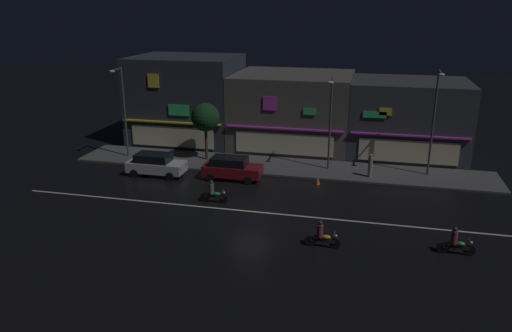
{
  "coord_description": "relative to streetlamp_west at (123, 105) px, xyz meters",
  "views": [
    {
      "loc": [
        6.71,
        -27.16,
        12.25
      ],
      "look_at": [
        -0.6,
        3.8,
        1.72
      ],
      "focal_mm": 34.26,
      "sensor_mm": 36.0,
      "label": 1
    }
  ],
  "objects": [
    {
      "name": "street_tree",
      "position": [
        6.74,
        0.88,
        -0.85
      ],
      "size": [
        2.3,
        2.3,
        4.67
      ],
      "color": "#473323",
      "rests_on": "sidewalk_far"
    },
    {
      "name": "parked_car_trailing",
      "position": [
        9.98,
        -2.94,
        -3.62
      ],
      "size": [
        4.3,
        1.98,
        1.67
      ],
      "color": "maroon",
      "rests_on": "ground"
    },
    {
      "name": "lane_divider_stripe",
      "position": [
        12.83,
        -8.44,
        -4.48
      ],
      "size": [
        31.31,
        0.16,
        0.01
      ],
      "primitive_type": "cube",
      "color": "beige",
      "rests_on": "ground"
    },
    {
      "name": "storefront_right_block",
      "position": [
        22.72,
        6.52,
        -1.33
      ],
      "size": [
        9.48,
        7.49,
        6.32
      ],
      "color": "#383A3F",
      "rests_on": "ground"
    },
    {
      "name": "ground_plane",
      "position": [
        12.83,
        -8.44,
        -4.49
      ],
      "size": [
        140.0,
        140.0,
        0.0
      ],
      "primitive_type": "plane",
      "color": "black"
    },
    {
      "name": "storefront_left_block",
      "position": [
        2.94,
        6.65,
        -0.57
      ],
      "size": [
        9.44,
        7.75,
        7.84
      ],
      "color": "#2D333D",
      "rests_on": "ground"
    },
    {
      "name": "traffic_cone",
      "position": [
        16.29,
        -2.63,
        -4.21
      ],
      "size": [
        0.36,
        0.36,
        0.55
      ],
      "primitive_type": "cone",
      "color": "orange",
      "rests_on": "ground"
    },
    {
      "name": "motorcycle_lead",
      "position": [
        24.34,
        -11.33,
        -3.86
      ],
      "size": [
        1.9,
        0.6,
        1.52
      ],
      "rotation": [
        0.0,
        0.0,
        3.18
      ],
      "color": "black",
      "rests_on": "ground"
    },
    {
      "name": "storefront_center_block",
      "position": [
        12.83,
        7.26,
        -1.24
      ],
      "size": [
        10.24,
        8.96,
        6.5
      ],
      "color": "#56514C",
      "rests_on": "ground"
    },
    {
      "name": "streetlamp_mid",
      "position": [
        16.72,
        0.5,
        -0.18
      ],
      "size": [
        0.44,
        1.64,
        7.06
      ],
      "color": "#47494C",
      "rests_on": "sidewalk_far"
    },
    {
      "name": "streetlamp_west",
      "position": [
        0.0,
        0.0,
        0.0
      ],
      "size": [
        0.44,
        1.64,
        7.41
      ],
      "color": "#47494C",
      "rests_on": "sidewalk_far"
    },
    {
      "name": "sidewalk_far",
      "position": [
        12.83,
        0.59,
        -4.42
      ],
      "size": [
        32.96,
        4.54,
        0.14
      ],
      "primitive_type": "cube",
      "color": "#4C4C4F",
      "rests_on": "ground"
    },
    {
      "name": "motorcycle_following",
      "position": [
        17.57,
        -12.15,
        -3.86
      ],
      "size": [
        1.9,
        0.6,
        1.52
      ],
      "rotation": [
        0.0,
        0.0,
        3.19
      ],
      "color": "black",
      "rests_on": "ground"
    },
    {
      "name": "pedestrian_on_sidewalk",
      "position": [
        19.9,
        -0.5,
        -3.52
      ],
      "size": [
        0.33,
        0.33,
        1.76
      ],
      "rotation": [
        0.0,
        0.0,
        0.05
      ],
      "color": "gray",
      "rests_on": "sidewalk_far"
    },
    {
      "name": "parked_car_near_kerb",
      "position": [
        4.18,
        -3.42,
        -3.62
      ],
      "size": [
        4.3,
        1.98,
        1.67
      ],
      "color": "silver",
      "rests_on": "ground"
    },
    {
      "name": "streetlamp_east",
      "position": [
        24.11,
        0.82,
        0.21
      ],
      "size": [
        0.44,
        1.64,
        7.8
      ],
      "color": "#47494C",
      "rests_on": "sidewalk_far"
    },
    {
      "name": "motorcycle_opposite_lane",
      "position": [
        10.06,
        -7.57,
        -3.86
      ],
      "size": [
        1.9,
        0.6,
        1.52
      ],
      "rotation": [
        0.0,
        0.0,
        0.11
      ],
      "color": "black",
      "rests_on": "ground"
    }
  ]
}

